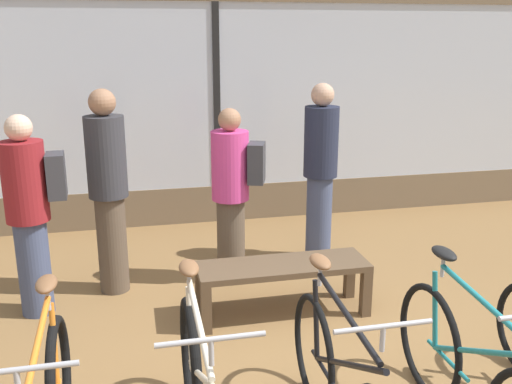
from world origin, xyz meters
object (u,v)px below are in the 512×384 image
Objects in this scene: customer_by_window at (30,210)px; display_bench at (283,273)px; customer_near_bench at (320,169)px; customer_near_rack at (108,188)px; bicycle_center_right at (473,379)px; customer_mid_floor at (233,191)px.

display_bench is at bearing -13.44° from customer_by_window.
customer_near_bench is (2.65, 0.64, 0.05)m from customer_by_window.
customer_near_rack is (-1.37, 0.78, 0.59)m from display_bench.
bicycle_center_right is at bearing -51.34° from customer_near_rack.
bicycle_center_right reaches higher than display_bench.
display_bench is 0.78× the size of customer_near_bench.
bicycle_center_right is at bearing -91.11° from customer_near_bench.
bicycle_center_right is 1.04× the size of customer_by_window.
customer_by_window is at bearing -170.06° from customer_mid_floor.
customer_near_bench reaches higher than customer_mid_floor.
customer_near_rack is 1.09× the size of customer_by_window.
customer_near_rack reaches higher than customer_near_bench.
customer_by_window is at bearing 166.56° from display_bench.
customer_by_window is 0.93× the size of customer_near_bench.
customer_near_rack reaches higher than customer_mid_floor.
customer_by_window is 1.02× the size of customer_mid_floor.
customer_by_window reaches higher than bicycle_center_right.
customer_mid_floor is 1.02m from customer_near_bench.
customer_mid_floor is at bearing 109.92° from bicycle_center_right.
customer_near_bench is at bearing 9.21° from customer_near_rack.
customer_near_rack is 1.01× the size of customer_near_bench.
bicycle_center_right is 0.96× the size of customer_near_bench.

